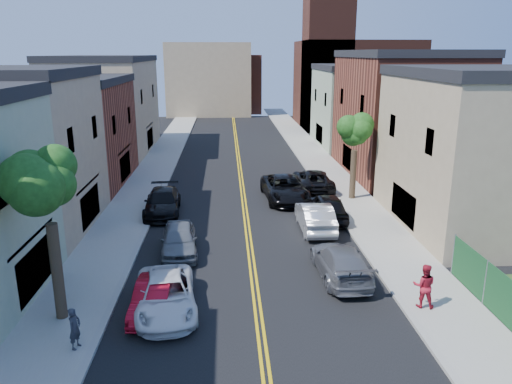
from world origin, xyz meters
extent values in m
cube|color=gray|center=(-7.90, 40.00, 0.07)|extent=(3.20, 100.00, 0.15)
cube|color=gray|center=(7.90, 40.00, 0.07)|extent=(3.20, 100.00, 0.15)
cube|color=gray|center=(-6.15, 40.00, 0.07)|extent=(0.30, 100.00, 0.15)
cube|color=gray|center=(6.15, 40.00, 0.07)|extent=(0.30, 100.00, 0.15)
cube|color=#998466|center=(-14.00, 25.00, 4.50)|extent=(9.00, 10.00, 9.00)
cube|color=brown|center=(-14.00, 36.00, 4.00)|extent=(9.00, 12.00, 8.00)
cube|color=#998466|center=(-14.00, 50.00, 4.75)|extent=(9.00, 16.00, 9.50)
cube|color=#998466|center=(14.00, 24.00, 4.50)|extent=(9.00, 12.00, 9.00)
cube|color=brown|center=(14.00, 38.00, 5.00)|extent=(9.00, 14.00, 10.00)
cube|color=gray|center=(14.00, 52.00, 4.25)|extent=(9.00, 12.00, 8.50)
cube|color=#4C2319|center=(17.50, 68.00, 6.00)|extent=(16.00, 14.00, 12.00)
cube|color=#4C2319|center=(12.50, 64.00, 11.00)|extent=(6.00, 6.00, 22.00)
cube|color=#998466|center=(-4.00, 82.00, 6.00)|extent=(14.00, 8.00, 12.00)
cube|color=brown|center=(0.00, 86.00, 5.00)|extent=(10.00, 8.00, 10.00)
cylinder|color=#312018|center=(-7.90, 14.00, 2.13)|extent=(0.44, 0.44, 3.96)
sphere|color=#183E11|center=(-7.90, 14.00, 6.45)|extent=(5.20, 5.20, 5.20)
sphere|color=#183E11|center=(-7.38, 13.61, 7.49)|extent=(3.90, 3.90, 3.90)
sphere|color=#183E11|center=(-8.42, 14.52, 5.93)|extent=(3.64, 3.64, 3.64)
cylinder|color=#312018|center=(7.90, 30.00, 1.91)|extent=(0.44, 0.44, 3.52)
sphere|color=#183E11|center=(7.90, 30.00, 5.65)|extent=(4.40, 4.40, 4.40)
sphere|color=#183E11|center=(8.34, 29.67, 6.53)|extent=(3.30, 3.30, 3.30)
sphere|color=#183E11|center=(7.46, 30.44, 5.21)|extent=(3.08, 3.08, 3.08)
imported|color=#B40C1D|center=(-4.30, 14.44, 0.67)|extent=(1.64, 4.17, 1.35)
imported|color=white|center=(-3.80, 14.48, 0.72)|extent=(3.02, 5.46, 1.45)
imported|color=slate|center=(-3.80, 20.63, 0.79)|extent=(2.25, 4.79, 1.59)
imported|color=black|center=(-5.50, 27.54, 0.80)|extent=(2.51, 5.64, 1.61)
imported|color=#5B5C62|center=(4.15, 17.25, 0.78)|extent=(2.34, 5.41, 1.55)
imported|color=black|center=(5.22, 25.75, 0.85)|extent=(2.02, 5.00, 1.70)
imported|color=#B8BBC0|center=(4.07, 23.86, 0.85)|extent=(1.81, 5.15, 1.69)
imported|color=black|center=(5.50, 32.87, 0.81)|extent=(2.73, 5.83, 1.61)
imported|color=black|center=(3.00, 30.23, 0.87)|extent=(3.35, 6.47, 1.74)
imported|color=#292A31|center=(-6.70, 11.77, 0.93)|extent=(0.53, 0.65, 1.55)
imported|color=#A8192B|center=(6.87, 13.95, 1.10)|extent=(1.09, 0.95, 1.90)
camera|label=1|loc=(-1.20, -4.21, 10.37)|focal=34.72mm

